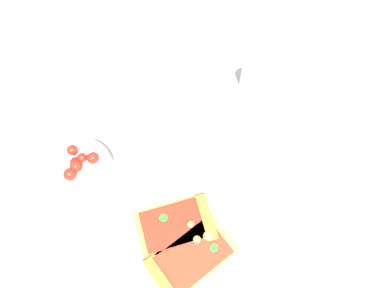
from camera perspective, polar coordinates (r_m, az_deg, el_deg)
name	(u,v)px	position (r m, az deg, el deg)	size (l,w,h in m)	color
ground_plane	(191,226)	(0.75, -0.22, -12.32)	(2.40, 2.40, 0.00)	silver
plate	(178,238)	(0.74, -2.09, -14.03)	(0.23, 0.23, 0.01)	white
pizza_slice_near	(181,223)	(0.73, -1.69, -11.81)	(0.15, 0.10, 0.02)	gold
pizza_slice_far	(188,259)	(0.72, -0.60, -17.01)	(0.17, 0.13, 0.02)	#E5B256
salad_bowl	(82,172)	(0.77, -16.30, -4.04)	(0.13, 0.13, 0.08)	white
soda_glass	(159,95)	(0.79, -4.94, 7.37)	(0.08, 0.08, 0.10)	silver
paper_napkin	(282,153)	(0.80, 13.40, -1.39)	(0.11, 0.12, 0.00)	white
pepper_shaker	(249,75)	(0.83, 8.60, 10.24)	(0.03, 0.03, 0.08)	silver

